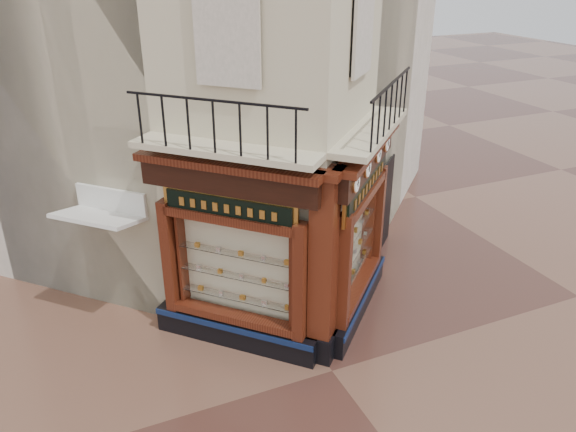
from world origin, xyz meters
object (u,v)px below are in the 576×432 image
corner_pilaster (323,272)px  clock_b (367,168)px  signboard_right (367,184)px  signboard_left (228,207)px  clock_d (387,143)px  clock_a (356,183)px  awning (115,320)px  clock_c (378,154)px

corner_pilaster → clock_b: corner_pilaster is taller
clock_b → signboard_right: 0.73m
clock_b → signboard_left: 2.73m
clock_d → signboard_left: bearing=146.0°
clock_a → clock_b: size_ratio=0.96×
awning → signboard_right: signboard_right is taller
corner_pilaster → clock_b: 2.13m
clock_a → signboard_right: 1.43m
corner_pilaster → clock_a: bearing=-45.2°
clock_b → clock_d: 1.67m
clock_c → awning: clock_c is taller
clock_a → clock_b: (0.58, 0.58, -0.00)m
awning → clock_c: bearing=-152.5°
corner_pilaster → signboard_right: 2.12m
awning → signboard_right: bearing=-155.5°
clock_a → clock_d: (1.76, 1.76, -0.00)m
clock_b → clock_d: size_ratio=1.01×
clock_a → clock_c: clock_c is taller
clock_c → signboard_left: size_ratio=0.19×
corner_pilaster → signboard_right: bearing=-10.2°
signboard_left → clock_b: bearing=-144.4°
corner_pilaster → clock_a: corner_pilaster is taller
clock_b → awning: bearing=109.1°
clock_a → signboard_left: clock_a is taller
clock_a → clock_b: 0.82m
clock_c → clock_d: (0.56, 0.56, -0.00)m
clock_b → corner_pilaster: bearing=161.0°
awning → signboard_left: (2.15, -1.89, 3.10)m
clock_d → clock_c: bearing=180.0°
clock_d → signboard_left: size_ratio=0.19×
clock_a → awning: 6.27m
clock_d → awning: (-5.98, 1.15, -3.62)m
clock_c → awning: (-5.42, 1.71, -3.62)m
clock_c → clock_d: 0.79m
clock_c → signboard_right: 0.65m
clock_b → signboard_right: bearing=12.3°
clock_b → awning: (-4.80, 2.33, -3.62)m
awning → signboard_left: size_ratio=0.86×
clock_a → corner_pilaster: bearing=134.8°
clock_b → clock_d: clock_b is taller
clock_b → signboard_right: size_ratio=0.17×
clock_b → signboard_left: bearing=125.6°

